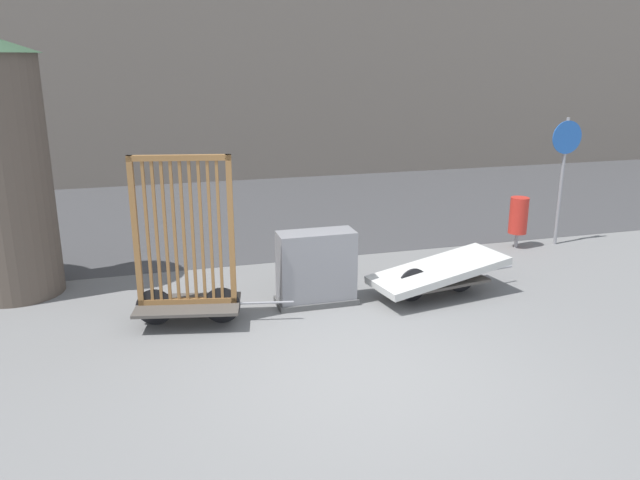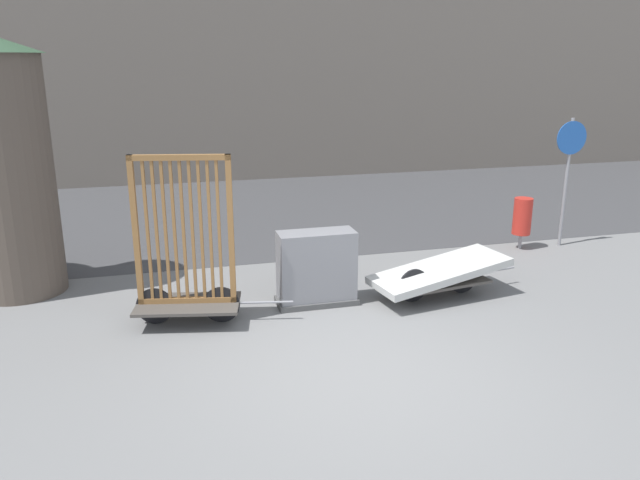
# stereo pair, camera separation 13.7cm
# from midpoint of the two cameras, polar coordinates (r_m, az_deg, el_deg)

# --- Properties ---
(ground_plane) EXTENTS (60.00, 60.00, 0.00)m
(ground_plane) POSITION_cam_midpoint_polar(r_m,az_deg,el_deg) (6.91, 4.85, -12.35)
(ground_plane) COLOR slate
(road_strip) EXTENTS (56.00, 7.43, 0.01)m
(road_strip) POSITION_cam_midpoint_polar(r_m,az_deg,el_deg) (14.07, -5.88, 2.66)
(road_strip) COLOR #424244
(road_strip) RESTS_ON ground_plane
(bike_cart_with_bedframe) EXTENTS (2.05, 0.99, 2.19)m
(bike_cart_with_bedframe) POSITION_cam_midpoint_polar(r_m,az_deg,el_deg) (8.07, -11.66, -2.43)
(bike_cart_with_bedframe) COLOR #4C4742
(bike_cart_with_bedframe) RESTS_ON ground_plane
(bike_cart_with_mattress) EXTENTS (2.38, 1.13, 0.57)m
(bike_cart_with_mattress) POSITION_cam_midpoint_polar(r_m,az_deg,el_deg) (9.06, 11.30, -2.99)
(bike_cart_with_mattress) COLOR #4C4742
(bike_cart_with_mattress) RESTS_ON ground_plane
(utility_cabinet) EXTENTS (1.12, 0.49, 1.04)m
(utility_cabinet) POSITION_cam_midpoint_polar(r_m,az_deg,el_deg) (8.62, 0.14, -2.84)
(utility_cabinet) COLOR #4C4C4C
(utility_cabinet) RESTS_ON ground_plane
(trash_bin) EXTENTS (0.32, 0.32, 0.93)m
(trash_bin) POSITION_cam_midpoint_polar(r_m,az_deg,el_deg) (11.68, 18.34, 2.05)
(trash_bin) COLOR gray
(trash_bin) RESTS_ON ground_plane
(sign_post) EXTENTS (0.58, 0.06, 2.31)m
(sign_post) POSITION_cam_midpoint_polar(r_m,az_deg,el_deg) (11.97, 22.08, 6.54)
(sign_post) COLOR gray
(sign_post) RESTS_ON ground_plane
(advertising_column) EXTENTS (1.40, 1.40, 3.61)m
(advertising_column) POSITION_cam_midpoint_polar(r_m,az_deg,el_deg) (9.76, -26.41, 5.94)
(advertising_column) COLOR brown
(advertising_column) RESTS_ON ground_plane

